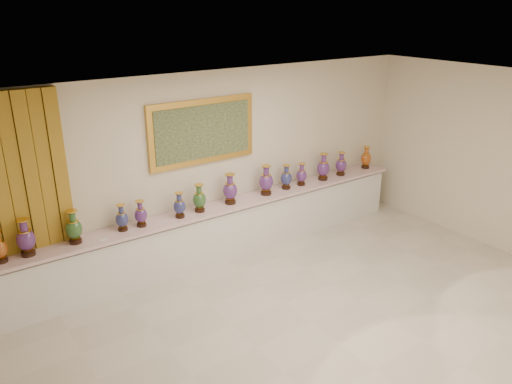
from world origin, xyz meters
The scene contains 17 objects.
ground centered at (0.00, 0.00, 0.00)m, with size 8.00×8.00×0.00m, color beige.
room centered at (-2.57, 2.44, 1.60)m, with size 8.00×8.00×8.00m.
counter centered at (0.00, 2.27, 0.44)m, with size 7.28×0.48×0.90m.
vase_1 centered at (-2.88, 2.25, 1.12)m, with size 0.31×0.31×0.50m.
vase_2 centered at (-2.28, 2.26, 1.11)m, with size 0.27×0.27×0.47m.
vase_3 centered at (-1.61, 2.27, 1.08)m, with size 0.22×0.22×0.39m.
vase_4 centered at (-1.33, 2.25, 1.08)m, with size 0.21×0.21×0.39m.
vase_5 centered at (-0.73, 2.21, 1.08)m, with size 0.21×0.21×0.40m.
vase_6 centered at (-0.38, 2.24, 1.10)m, with size 0.21×0.21×0.45m.
vase_7 centered at (0.19, 2.25, 1.12)m, with size 0.29×0.29×0.50m.
vase_8 centered at (0.90, 2.24, 1.13)m, with size 0.25×0.25×0.51m.
vase_9 centered at (1.35, 2.27, 1.09)m, with size 0.24×0.24×0.43m.
vase_10 centered at (1.69, 2.25, 1.08)m, with size 0.19×0.19×0.40m.
vase_11 centered at (2.20, 2.24, 1.12)m, with size 0.27×0.27×0.50m.
vase_12 centered at (2.65, 2.25, 1.10)m, with size 0.23×0.23×0.44m.
vase_13 centered at (3.34, 2.27, 1.09)m, with size 0.23×0.23×0.43m.
label_card centered at (-1.95, 2.13, 0.90)m, with size 0.10×0.06×0.00m, color white.
Camera 1 is at (-3.78, -4.10, 3.95)m, focal length 35.00 mm.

